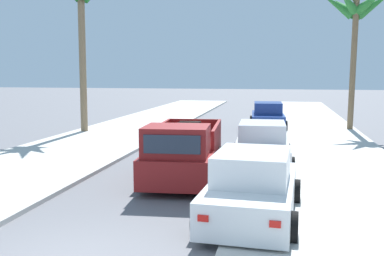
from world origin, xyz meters
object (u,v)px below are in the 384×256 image
Objects in this scene: car_left_mid at (268,117)px; palm_tree_left_fore at (80,1)px; palm_tree_left_mid at (356,13)px; car_left_near at (262,147)px; car_right_near at (252,188)px; pickup_truck at (184,153)px.

palm_tree_left_fore reaches higher than car_left_mid.
palm_tree_left_fore is 14.50m from palm_tree_left_mid.
car_left_near is at bearing -35.34° from palm_tree_left_fore.
car_left_mid is (-0.13, 16.03, 0.00)m from car_right_near.
car_right_near is at bearing -56.15° from pickup_truck.
car_left_near is at bearing -113.08° from palm_tree_left_mid.
palm_tree_left_mid reaches higher than car_right_near.
palm_tree_left_mid is (4.51, -0.13, 5.61)m from car_left_mid.
palm_tree_left_mid reaches higher than car_left_near.
palm_tree_left_mid reaches higher than pickup_truck.
palm_tree_left_fore is at bearing 127.97° from car_right_near.
pickup_truck is 3.13m from car_left_near.
pickup_truck is at bearing -135.74° from car_left_near.
pickup_truck is 0.70× the size of palm_tree_left_mid.
car_left_near is 12.55m from palm_tree_left_mid.
palm_tree_left_fore reaches higher than pickup_truck.
pickup_truck reaches higher than car_left_near.
pickup_truck is 13.17m from palm_tree_left_fore.
palm_tree_left_mid reaches higher than car_left_mid.
pickup_truck is 0.65× the size of palm_tree_left_fore.
palm_tree_left_fore is (-9.70, 12.42, 6.15)m from car_right_near.
palm_tree_left_mid is (14.07, 3.48, -0.54)m from palm_tree_left_fore.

